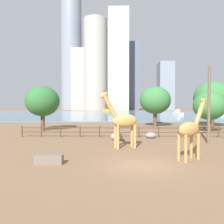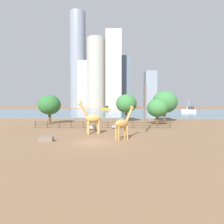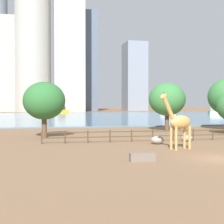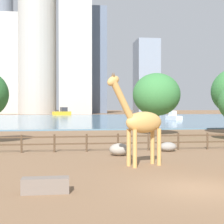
{
  "view_description": "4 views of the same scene",
  "coord_description": "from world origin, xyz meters",
  "px_view_note": "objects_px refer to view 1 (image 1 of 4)",
  "views": [
    {
      "loc": [
        -1.54,
        -13.76,
        3.82
      ],
      "look_at": [
        -2.5,
        23.87,
        2.62
      ],
      "focal_mm": 35.0,
      "sensor_mm": 36.0,
      "label": 1
    },
    {
      "loc": [
        2.87,
        -20.87,
        4.66
      ],
      "look_at": [
        1.24,
        28.3,
        2.29
      ],
      "focal_mm": 28.0,
      "sensor_mm": 36.0,
      "label": 2
    },
    {
      "loc": [
        -12.83,
        -23.02,
        4.11
      ],
      "look_at": [
        0.03,
        40.92,
        2.41
      ],
      "focal_mm": 55.0,
      "sensor_mm": 36.0,
      "label": 3
    },
    {
      "loc": [
        -5.24,
        -13.13,
        3.32
      ],
      "look_at": [
        -0.01,
        24.98,
        2.7
      ],
      "focal_mm": 55.0,
      "sensor_mm": 36.0,
      "label": 4
    }
  ],
  "objects_px": {
    "giraffe_companion": "(123,121)",
    "boat_tug": "(178,113)",
    "feeding_trough": "(49,159)",
    "boat_sailboat": "(109,110)",
    "boulder_near_fence": "(151,135)",
    "boulder_by_pole": "(117,137)",
    "boat_ferry": "(222,111)",
    "tree_left_large": "(209,106)",
    "giraffe_tall": "(190,129)",
    "utility_pole": "(209,105)",
    "tree_left_small": "(155,100)",
    "tree_right_tall": "(43,101)",
    "tree_center_broad": "(212,98)"
  },
  "relations": [
    {
      "from": "boat_ferry",
      "to": "boat_tug",
      "type": "distance_m",
      "value": 36.84
    },
    {
      "from": "boulder_by_pole",
      "to": "feeding_trough",
      "type": "distance_m",
      "value": 10.47
    },
    {
      "from": "boat_ferry",
      "to": "boat_sailboat",
      "type": "distance_m",
      "value": 57.88
    },
    {
      "from": "boat_sailboat",
      "to": "boulder_near_fence",
      "type": "bearing_deg",
      "value": 68.34
    },
    {
      "from": "tree_left_large",
      "to": "boat_ferry",
      "type": "distance_m",
      "value": 79.71
    },
    {
      "from": "boulder_near_fence",
      "to": "tree_left_small",
      "type": "bearing_deg",
      "value": 78.32
    },
    {
      "from": "tree_left_large",
      "to": "giraffe_tall",
      "type": "bearing_deg",
      "value": -116.43
    },
    {
      "from": "utility_pole",
      "to": "boulder_near_fence",
      "type": "height_order",
      "value": "utility_pole"
    },
    {
      "from": "tree_left_large",
      "to": "boat_sailboat",
      "type": "bearing_deg",
      "value": 100.7
    },
    {
      "from": "tree_right_tall",
      "to": "boat_tug",
      "type": "distance_m",
      "value": 56.11
    },
    {
      "from": "giraffe_tall",
      "to": "boulder_by_pole",
      "type": "relative_size",
      "value": 3.35
    },
    {
      "from": "boulder_near_fence",
      "to": "tree_left_large",
      "type": "relative_size",
      "value": 0.22
    },
    {
      "from": "giraffe_tall",
      "to": "boat_tug",
      "type": "distance_m",
      "value": 64.63
    },
    {
      "from": "giraffe_tall",
      "to": "tree_right_tall",
      "type": "relative_size",
      "value": 0.68
    },
    {
      "from": "utility_pole",
      "to": "boat_ferry",
      "type": "relative_size",
      "value": 1.3
    },
    {
      "from": "boat_sailboat",
      "to": "tree_center_broad",
      "type": "bearing_deg",
      "value": 77.25
    },
    {
      "from": "tree_right_tall",
      "to": "tree_left_small",
      "type": "relative_size",
      "value": 0.93
    },
    {
      "from": "feeding_trough",
      "to": "tree_center_broad",
      "type": "xyz_separation_m",
      "value": [
        21.03,
        24.68,
        4.77
      ]
    },
    {
      "from": "utility_pole",
      "to": "boat_ferry",
      "type": "xyz_separation_m",
      "value": [
        39.56,
        81.21,
        -2.77
      ]
    },
    {
      "from": "feeding_trough",
      "to": "tree_right_tall",
      "type": "xyz_separation_m",
      "value": [
        -6.72,
        18.28,
        4.07
      ]
    },
    {
      "from": "giraffe_companion",
      "to": "boat_tug",
      "type": "height_order",
      "value": "giraffe_companion"
    },
    {
      "from": "boulder_near_fence",
      "to": "tree_center_broad",
      "type": "xyz_separation_m",
      "value": [
        12.76,
        13.54,
        4.73
      ]
    },
    {
      "from": "tree_left_large",
      "to": "tree_left_small",
      "type": "xyz_separation_m",
      "value": [
        -6.44,
        7.32,
        0.96
      ]
    },
    {
      "from": "giraffe_tall",
      "to": "boat_sailboat",
      "type": "height_order",
      "value": "boat_sailboat"
    },
    {
      "from": "utility_pole",
      "to": "tree_left_large",
      "type": "distance_m",
      "value": 10.69
    },
    {
      "from": "boat_tug",
      "to": "tree_left_small",
      "type": "bearing_deg",
      "value": -33.25
    },
    {
      "from": "boulder_by_pole",
      "to": "tree_left_small",
      "type": "xyz_separation_m",
      "value": [
        6.72,
        15.25,
        4.25
      ]
    },
    {
      "from": "giraffe_companion",
      "to": "feeding_trough",
      "type": "distance_m",
      "value": 7.58
    },
    {
      "from": "utility_pole",
      "to": "feeding_trough",
      "type": "relative_size",
      "value": 4.24
    },
    {
      "from": "boulder_near_fence",
      "to": "boulder_by_pole",
      "type": "distance_m",
      "value": 4.24
    },
    {
      "from": "tree_left_large",
      "to": "tree_left_small",
      "type": "relative_size",
      "value": 0.81
    },
    {
      "from": "utility_pole",
      "to": "boat_tug",
      "type": "bearing_deg",
      "value": 77.53
    },
    {
      "from": "giraffe_tall",
      "to": "boat_sailboat",
      "type": "relative_size",
      "value": 0.66
    },
    {
      "from": "tree_left_large",
      "to": "tree_center_broad",
      "type": "bearing_deg",
      "value": 64.19
    },
    {
      "from": "utility_pole",
      "to": "tree_left_large",
      "type": "relative_size",
      "value": 1.32
    },
    {
      "from": "boulder_near_fence",
      "to": "boulder_by_pole",
      "type": "xyz_separation_m",
      "value": [
        -3.91,
        -1.64,
        0.07
      ]
    },
    {
      "from": "tree_left_large",
      "to": "tree_right_tall",
      "type": "height_order",
      "value": "tree_right_tall"
    },
    {
      "from": "feeding_trough",
      "to": "boat_sailboat",
      "type": "distance_m",
      "value": 111.59
    },
    {
      "from": "boulder_near_fence",
      "to": "boat_ferry",
      "type": "xyz_separation_m",
      "value": [
        44.66,
        77.65,
        0.7
      ]
    },
    {
      "from": "boulder_by_pole",
      "to": "tree_center_broad",
      "type": "height_order",
      "value": "tree_center_broad"
    },
    {
      "from": "giraffe_companion",
      "to": "tree_left_small",
      "type": "relative_size",
      "value": 0.72
    },
    {
      "from": "giraffe_companion",
      "to": "boat_tug",
      "type": "distance_m",
      "value": 62.14
    },
    {
      "from": "boat_ferry",
      "to": "feeding_trough",
      "type": "bearing_deg",
      "value": -41.09
    },
    {
      "from": "boulder_by_pole",
      "to": "boat_sailboat",
      "type": "relative_size",
      "value": 0.2
    },
    {
      "from": "giraffe_tall",
      "to": "tree_left_small",
      "type": "xyz_separation_m",
      "value": [
        1.57,
        23.42,
        2.51
      ]
    },
    {
      "from": "boulder_near_fence",
      "to": "boat_tug",
      "type": "relative_size",
      "value": 0.25
    },
    {
      "from": "feeding_trough",
      "to": "giraffe_companion",
      "type": "bearing_deg",
      "value": 47.36
    },
    {
      "from": "utility_pole",
      "to": "tree_left_large",
      "type": "height_order",
      "value": "utility_pole"
    },
    {
      "from": "boulder_near_fence",
      "to": "boat_tug",
      "type": "distance_m",
      "value": 55.56
    },
    {
      "from": "boulder_by_pole",
      "to": "tree_center_broad",
      "type": "xyz_separation_m",
      "value": [
        16.67,
        15.17,
        4.66
      ]
    }
  ]
}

